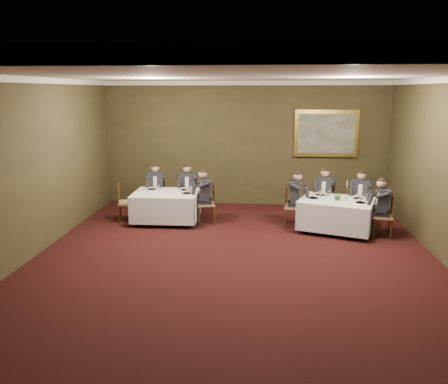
# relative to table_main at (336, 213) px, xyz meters

# --- Properties ---
(ground) EXTENTS (10.00, 10.00, 0.00)m
(ground) POSITION_rel_table_main_xyz_m (-2.26, -2.63, -0.45)
(ground) COLOR black
(ground) RESTS_ON ground
(ceiling) EXTENTS (8.00, 10.00, 0.10)m
(ceiling) POSITION_rel_table_main_xyz_m (-2.26, -2.63, 3.05)
(ceiling) COLOR silver
(ceiling) RESTS_ON back_wall
(back_wall) EXTENTS (8.00, 0.10, 3.50)m
(back_wall) POSITION_rel_table_main_xyz_m (-2.26, 2.37, 1.30)
(back_wall) COLOR #34321A
(back_wall) RESTS_ON ground
(front_wall) EXTENTS (8.00, 0.10, 3.50)m
(front_wall) POSITION_rel_table_main_xyz_m (-2.26, -7.63, 1.30)
(front_wall) COLOR #34321A
(front_wall) RESTS_ON ground
(left_wall) EXTENTS (0.10, 10.00, 3.50)m
(left_wall) POSITION_rel_table_main_xyz_m (-6.26, -2.63, 1.30)
(left_wall) COLOR #34321A
(left_wall) RESTS_ON ground
(crown_molding) EXTENTS (8.00, 10.00, 0.12)m
(crown_molding) POSITION_rel_table_main_xyz_m (-2.26, -2.63, 2.99)
(crown_molding) COLOR white
(crown_molding) RESTS_ON back_wall
(table_main) EXTENTS (1.97, 1.72, 0.67)m
(table_main) POSITION_rel_table_main_xyz_m (0.00, 0.00, 0.00)
(table_main) COLOR black
(table_main) RESTS_ON ground
(table_second) EXTENTS (1.64, 1.26, 0.67)m
(table_second) POSITION_rel_table_main_xyz_m (-4.13, 0.38, -0.00)
(table_second) COLOR black
(table_second) RESTS_ON ground
(chair_main_backleft) EXTENTS (0.56, 0.55, 1.00)m
(chair_main_backleft) POSITION_rel_table_main_xyz_m (-0.15, 0.94, -0.17)
(chair_main_backleft) COLOR olive
(chair_main_backleft) RESTS_ON ground
(diner_main_backleft) EXTENTS (0.55, 0.59, 1.35)m
(diner_main_backleft) POSITION_rel_table_main_xyz_m (-0.15, 0.93, 0.06)
(diner_main_backleft) COLOR black
(diner_main_backleft) RESTS_ON chair_main_backleft
(chair_main_backright) EXTENTS (0.56, 0.55, 1.00)m
(chair_main_backright) POSITION_rel_table_main_xyz_m (0.69, 0.66, -0.17)
(chair_main_backright) COLOR olive
(chair_main_backright) RESTS_ON ground
(diner_main_backright) EXTENTS (0.55, 0.59, 1.35)m
(diner_main_backright) POSITION_rel_table_main_xyz_m (0.69, 0.65, 0.06)
(diner_main_backright) COLOR black
(diner_main_backright) RESTS_ON chair_main_backright
(chair_main_endleft) EXTENTS (0.46, 0.48, 1.00)m
(chair_main_endleft) POSITION_rel_table_main_xyz_m (-0.99, 0.33, -0.17)
(chair_main_endleft) COLOR olive
(chair_main_endleft) RESTS_ON ground
(diner_main_endleft) EXTENTS (0.52, 0.45, 1.35)m
(diner_main_endleft) POSITION_rel_table_main_xyz_m (-0.98, 0.33, 0.06)
(diner_main_endleft) COLOR black
(diner_main_endleft) RESTS_ON chair_main_endleft
(chair_main_endright) EXTENTS (0.49, 0.50, 1.00)m
(chair_main_endright) POSITION_rel_table_main_xyz_m (0.99, -0.33, -0.17)
(chair_main_endright) COLOR olive
(chair_main_endright) RESTS_ON ground
(diner_main_endright) EXTENTS (0.54, 0.47, 1.35)m
(diner_main_endright) POSITION_rel_table_main_xyz_m (0.98, -0.33, 0.06)
(diner_main_endright) COLOR black
(diner_main_endright) RESTS_ON chair_main_endright
(chair_sec_backleft) EXTENTS (0.47, 0.46, 1.00)m
(chair_sec_backleft) POSITION_rel_table_main_xyz_m (-4.57, 1.21, -0.17)
(chair_sec_backleft) COLOR olive
(chair_sec_backleft) RESTS_ON ground
(diner_sec_backleft) EXTENTS (0.44, 0.51, 1.35)m
(diner_sec_backleft) POSITION_rel_table_main_xyz_m (-4.57, 1.20, 0.06)
(diner_sec_backleft) COLOR black
(diner_sec_backleft) RESTS_ON chair_sec_backleft
(chair_sec_backright) EXTENTS (0.45, 0.43, 1.00)m
(chair_sec_backright) POSITION_rel_table_main_xyz_m (-3.71, 1.22, -0.17)
(chair_sec_backright) COLOR olive
(chair_sec_backright) RESTS_ON ground
(diner_sec_backright) EXTENTS (0.43, 0.49, 1.35)m
(diner_sec_backright) POSITION_rel_table_main_xyz_m (-3.71, 1.21, 0.06)
(diner_sec_backright) COLOR black
(diner_sec_backright) RESTS_ON chair_sec_backright
(chair_sec_endright) EXTENTS (0.49, 0.51, 1.00)m
(chair_sec_endright) POSITION_rel_table_main_xyz_m (-3.11, 0.40, -0.17)
(chair_sec_endright) COLOR olive
(chair_sec_endright) RESTS_ON ground
(diner_sec_endright) EXTENTS (0.54, 0.48, 1.35)m
(diner_sec_endright) POSITION_rel_table_main_xyz_m (-3.12, 0.40, 0.06)
(diner_sec_endright) COLOR black
(diner_sec_endright) RESTS_ON chair_sec_endright
(chair_sec_endleft) EXTENTS (0.52, 0.53, 1.00)m
(chair_sec_endleft) POSITION_rel_table_main_xyz_m (-5.15, 0.37, -0.17)
(chair_sec_endleft) COLOR olive
(chair_sec_endleft) RESTS_ON ground
(centerpiece) EXTENTS (0.25, 0.23, 0.23)m
(centerpiece) POSITION_rel_table_main_xyz_m (0.01, -0.04, 0.43)
(centerpiece) COLOR #2D5926
(centerpiece) RESTS_ON table_main
(candlestick) EXTENTS (0.07, 0.07, 0.47)m
(candlestick) POSITION_rel_table_main_xyz_m (0.21, -0.01, 0.49)
(candlestick) COLOR #A77933
(candlestick) RESTS_ON table_main
(place_setting_table_main) EXTENTS (0.33, 0.31, 0.14)m
(place_setting_table_main) POSITION_rel_table_main_xyz_m (-0.26, 0.50, 0.35)
(place_setting_table_main) COLOR white
(place_setting_table_main) RESTS_ON table_main
(place_setting_table_second) EXTENTS (0.33, 0.31, 0.14)m
(place_setting_table_second) POSITION_rel_table_main_xyz_m (-4.51, 0.74, 0.35)
(place_setting_table_second) COLOR white
(place_setting_table_second) RESTS_ON table_second
(painting) EXTENTS (1.75, 0.09, 1.30)m
(painting) POSITION_rel_table_main_xyz_m (0.00, 2.31, 1.63)
(painting) COLOR gold
(painting) RESTS_ON back_wall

